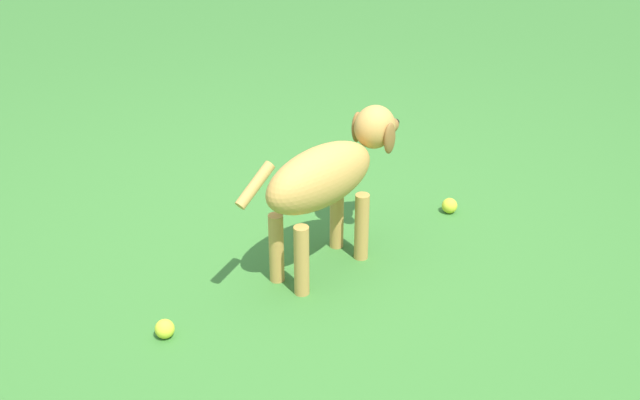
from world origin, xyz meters
TOP-DOWN VIEW (x-y plane):
  - ground at (0.00, 0.00)m, footprint 14.00×14.00m
  - dog at (0.04, 0.11)m, footprint 0.73×0.50m
  - tennis_ball_0 at (0.59, -0.35)m, footprint 0.07×0.07m
  - tennis_ball_1 at (-0.45, 0.55)m, footprint 0.07×0.07m

SIDE VIEW (x-z plane):
  - ground at x=0.00m, z-range 0.00..0.00m
  - tennis_ball_0 at x=0.59m, z-range 0.00..0.07m
  - tennis_ball_1 at x=-0.45m, z-range 0.00..0.07m
  - dog at x=0.04m, z-range 0.09..0.66m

